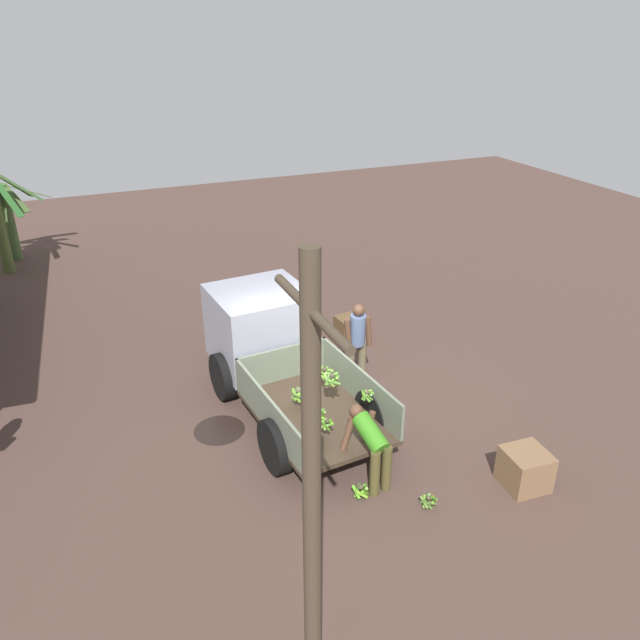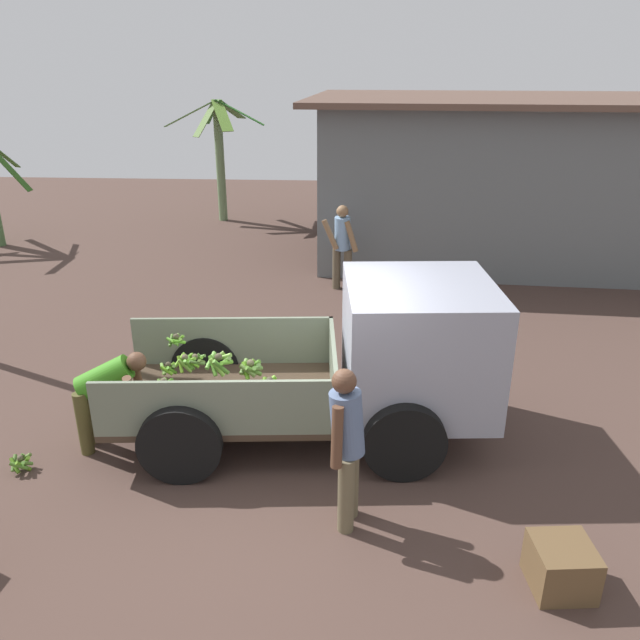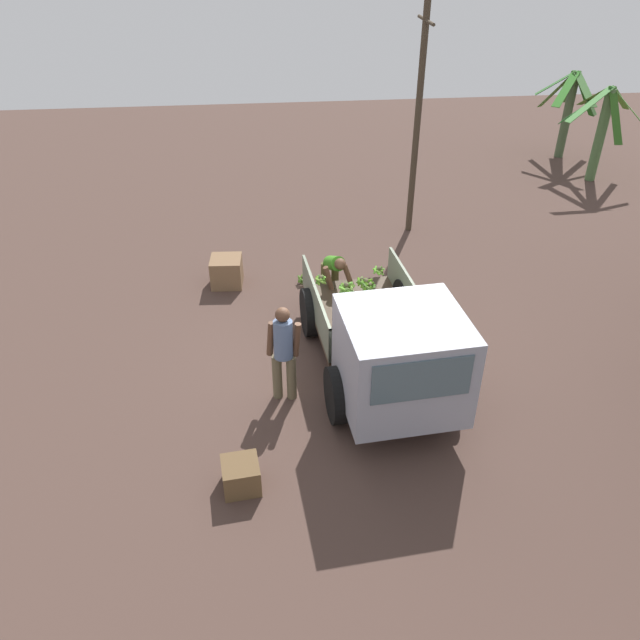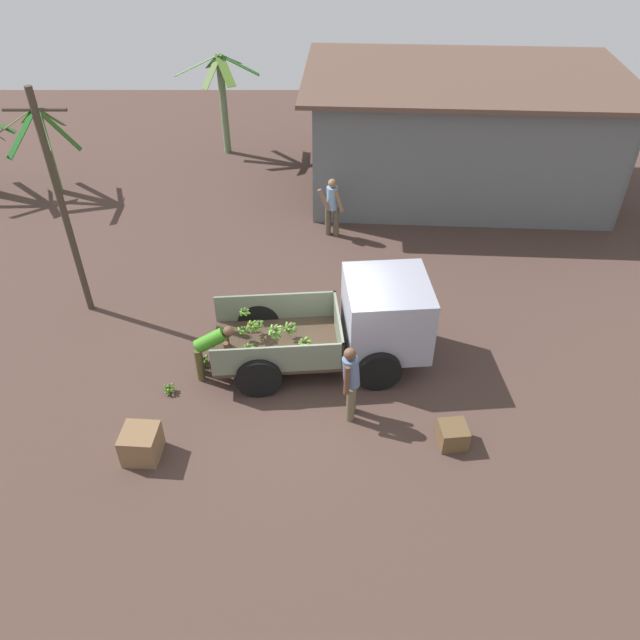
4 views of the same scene
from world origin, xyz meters
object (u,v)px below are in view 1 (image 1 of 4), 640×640
person_foreground_visitor (357,339)px  wooden_crate_1 (348,326)px  cargo_truck (270,342)px  banana_bunch_on_ground_1 (428,501)px  banana_bunch_on_ground_0 (361,490)px  utility_pole (312,540)px  wooden_crate_0 (525,469)px  person_worker_loading (371,443)px

person_foreground_visitor → wooden_crate_1: 2.13m
cargo_truck → banana_bunch_on_ground_1: 4.24m
person_foreground_visitor → banana_bunch_on_ground_1: bearing=1.1°
wooden_crate_1 → banana_bunch_on_ground_0: bearing=156.4°
cargo_truck → utility_pole: 6.87m
cargo_truck → person_foreground_visitor: 1.71m
banana_bunch_on_ground_1 → wooden_crate_0: 1.63m
person_worker_loading → wooden_crate_1: size_ratio=2.38×
wooden_crate_1 → person_foreground_visitor: bearing=159.1°
wooden_crate_0 → wooden_crate_1: (5.66, 0.29, -0.09)m
person_foreground_visitor → utility_pole: bearing=-19.2°
cargo_truck → utility_pole: (-6.42, 1.79, 1.68)m
banana_bunch_on_ground_1 → utility_pole: bearing=130.3°
cargo_truck → utility_pole: bearing=159.8°
banana_bunch_on_ground_0 → wooden_crate_0: 2.55m
utility_pole → person_foreground_visitor: size_ratio=3.10×
person_foreground_visitor → person_worker_loading: size_ratio=1.40×
banana_bunch_on_ground_0 → banana_bunch_on_ground_1: banana_bunch_on_ground_0 is taller
person_worker_loading → banana_bunch_on_ground_0: size_ratio=4.47×
person_foreground_visitor → wooden_crate_1: size_ratio=3.33×
wooden_crate_0 → wooden_crate_1: 5.67m
wooden_crate_0 → banana_bunch_on_ground_0: bearing=73.1°
wooden_crate_0 → person_foreground_visitor: bearing=14.8°
banana_bunch_on_ground_1 → person_worker_loading: bearing=33.6°
banana_bunch_on_ground_0 → banana_bunch_on_ground_1: 1.01m
person_worker_loading → cargo_truck: bearing=-0.8°
utility_pole → wooden_crate_0: (2.25, -4.45, -2.41)m
person_worker_loading → utility_pole: bearing=134.7°
wooden_crate_0 → person_worker_loading: bearing=65.3°
utility_pole → person_worker_loading: size_ratio=4.33×
utility_pole → cargo_truck: bearing=-15.6°
person_worker_loading → banana_bunch_on_ground_1: (-0.82, -0.55, -0.63)m
person_foreground_visitor → banana_bunch_on_ground_1: person_foreground_visitor is taller
utility_pole → person_worker_loading: utility_pole is taller
cargo_truck → person_foreground_visitor: size_ratio=2.70×
cargo_truck → banana_bunch_on_ground_1: cargo_truck is taller
person_worker_loading → banana_bunch_on_ground_0: (-0.25, 0.28, -0.61)m
cargo_truck → banana_bunch_on_ground_0: size_ratio=16.86×
cargo_truck → wooden_crate_0: 5.00m
cargo_truck → wooden_crate_1: size_ratio=8.99×
banana_bunch_on_ground_0 → banana_bunch_on_ground_1: size_ratio=1.11×
banana_bunch_on_ground_1 → person_foreground_visitor: bearing=-9.4°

